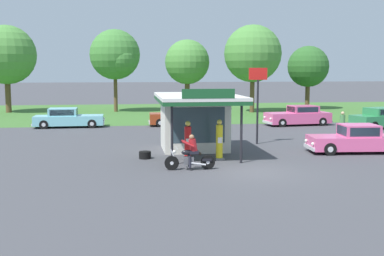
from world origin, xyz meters
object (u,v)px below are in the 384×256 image
Objects in this scene: gas_pump_nearside at (188,143)px; parked_car_back_row_far_right at (299,116)px; spare_tire_stack at (145,155)px; motorcycle_with_rider at (191,155)px; bystander_leaning_by_kiosk at (342,123)px; parked_car_back_row_centre at (180,116)px; gas_pump_offside at (219,141)px; parked_car_back_row_left at (68,119)px; parked_car_back_row_centre_right at (383,119)px; roadside_pole_sign at (258,92)px; featured_classic_sedan at (356,140)px.

parked_car_back_row_far_right is at bearing 52.13° from gas_pump_nearside.
parked_car_back_row_far_right is 9.04× the size of spare_tire_stack.
motorcycle_with_rider is 1.37× the size of bystander_leaning_by_kiosk.
parked_car_back_row_far_right is at bearing -5.97° from parked_car_back_row_centre.
gas_pump_offside reaches higher than bystander_leaning_by_kiosk.
parked_car_back_row_centre is at bearing -0.86° from parked_car_back_row_left.
gas_pump_offside reaches higher than spare_tire_stack.
parked_car_back_row_centre is 8.48× the size of spare_tire_stack.
gas_pump_offside is 3.34× the size of spare_tire_stack.
parked_car_back_row_left is (-8.98, 14.91, -0.25)m from gas_pump_offside.
spare_tire_stack is at bearing 122.61° from motorcycle_with_rider.
parked_car_back_row_far_right is 9.49m from parked_car_back_row_centre.
parked_car_back_row_left is at bearing 176.47° from parked_car_back_row_far_right.
parked_car_back_row_centre reaches higher than parked_car_back_row_centre_right.
parked_car_back_row_left is 24.11m from parked_car_back_row_centre_right.
bystander_leaning_by_kiosk is at bearing -142.89° from parked_car_back_row_centre_right.
parked_car_back_row_left is at bearing 140.15° from roadside_pole_sign.
parked_car_back_row_centre_right is 1.20× the size of roadside_pole_sign.
gas_pump_nearside is 0.38× the size of parked_car_back_row_centre.
gas_pump_offside is 16.55m from parked_car_back_row_far_right.
gas_pump_offside reaches higher than parked_car_back_row_centre.
bystander_leaning_by_kiosk is at bearing 39.34° from motorcycle_with_rider.
gas_pump_nearside reaches higher than parked_car_back_row_centre_right.
parked_car_back_row_centre is at bearing 166.25° from parked_car_back_row_centre_right.
motorcycle_with_rider is 21.20m from parked_car_back_row_centre_right.
gas_pump_nearside is at bearing -63.56° from parked_car_back_row_left.
parked_car_back_row_far_right is 18.17m from parked_car_back_row_left.
parked_car_back_row_far_right is 0.99× the size of parked_car_back_row_left.
gas_pump_nearside is 0.37× the size of featured_classic_sedan.
parked_car_back_row_centre reaches higher than featured_classic_sedan.
roadside_pole_sign is (4.79, 4.72, 2.22)m from gas_pump_nearside.
featured_classic_sedan is 3.18× the size of bystander_leaning_by_kiosk.
gas_pump_nearside is 7.08m from roadside_pole_sign.
roadside_pole_sign reaches higher than parked_car_back_row_left.
bystander_leaning_by_kiosk is (11.36, 7.27, -0.02)m from gas_pump_nearside.
motorcycle_with_rider reaches higher than spare_tire_stack.
bystander_leaning_by_kiosk is 2.75× the size of spare_tire_stack.
motorcycle_with_rider is 18.55m from parked_car_back_row_left.
featured_classic_sedan is at bearing -96.64° from parked_car_back_row_far_right.
gas_pump_nearside is 3.25× the size of spare_tire_stack.
featured_classic_sedan is 1.16× the size of roadside_pole_sign.
gas_pump_offside is 14.78m from parked_car_back_row_centre.
gas_pump_nearside reaches higher than parked_car_back_row_left.
gas_pump_nearside reaches higher than parked_car_back_row_centre.
spare_tire_stack is at bearing 167.36° from gas_pump_offside.
spare_tire_stack is (-18.46, -10.27, -0.54)m from parked_car_back_row_centre_right.
parked_car_back_row_left is at bearing 113.03° from motorcycle_with_rider.
bystander_leaning_by_kiosk is 14.91m from spare_tire_stack.
featured_classic_sedan is at bearing 1.49° from spare_tire_stack.
roadside_pole_sign reaches higher than featured_classic_sedan.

